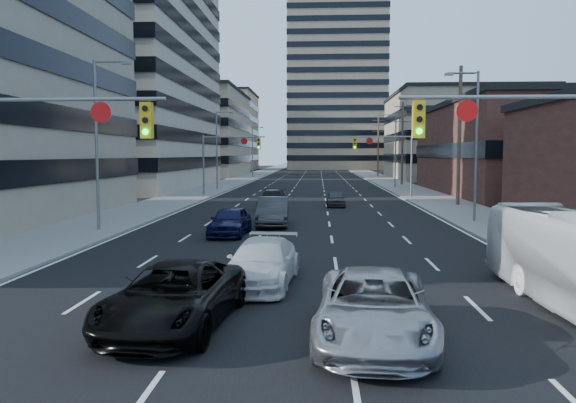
% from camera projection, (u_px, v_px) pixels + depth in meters
% --- Properties ---
extents(ground, '(400.00, 400.00, 0.00)m').
position_uv_depth(ground, '(249.00, 402.00, 9.33)').
color(ground, black).
rests_on(ground, ground).
extents(road_surface, '(18.00, 300.00, 0.02)m').
position_uv_depth(road_surface, '(314.00, 171.00, 138.69)').
color(road_surface, black).
rests_on(road_surface, ground).
extents(sidewalk_left, '(5.00, 300.00, 0.15)m').
position_uv_depth(sidewalk_left, '(267.00, 171.00, 139.30)').
color(sidewalk_left, slate).
rests_on(sidewalk_left, ground).
extents(sidewalk_right, '(5.00, 300.00, 0.15)m').
position_uv_depth(sidewalk_right, '(360.00, 171.00, 138.07)').
color(sidewalk_right, slate).
rests_on(sidewalk_right, ground).
extents(office_left_mid, '(26.00, 34.00, 28.00)m').
position_uv_depth(office_left_mid, '(91.00, 74.00, 69.31)').
color(office_left_mid, '#ADA089').
rests_on(office_left_mid, ground).
extents(office_left_far, '(20.00, 30.00, 16.00)m').
position_uv_depth(office_left_far, '(190.00, 134.00, 109.45)').
color(office_left_far, gray).
rests_on(office_left_far, ground).
extents(storefront_right_mid, '(20.00, 30.00, 9.00)m').
position_uv_depth(storefront_right_mid, '(542.00, 151.00, 57.42)').
color(storefront_right_mid, '#472119').
rests_on(storefront_right_mid, ground).
extents(office_right_far, '(22.00, 28.00, 14.00)m').
position_uv_depth(office_right_far, '(459.00, 137.00, 94.97)').
color(office_right_far, gray).
rests_on(office_right_far, ground).
extents(apartment_tower, '(26.00, 26.00, 58.00)m').
position_uv_depth(apartment_tower, '(336.00, 65.00, 155.84)').
color(apartment_tower, gray).
rests_on(apartment_tower, ground).
extents(bg_block_left, '(24.00, 24.00, 20.00)m').
position_uv_depth(bg_block_left, '(209.00, 132.00, 149.30)').
color(bg_block_left, '#ADA089').
rests_on(bg_block_left, ground).
extents(bg_block_right, '(22.00, 22.00, 12.00)m').
position_uv_depth(bg_block_right, '(445.00, 147.00, 136.47)').
color(bg_block_right, gray).
rests_on(bg_block_right, ground).
extents(signal_near_left, '(6.59, 0.33, 6.00)m').
position_uv_depth(signal_near_left, '(40.00, 148.00, 17.33)').
color(signal_near_left, slate).
rests_on(signal_near_left, ground).
extents(signal_near_right, '(6.59, 0.33, 6.00)m').
position_uv_depth(signal_near_right, '(533.00, 147.00, 16.53)').
color(signal_near_right, slate).
rests_on(signal_near_right, ground).
extents(signal_far_left, '(6.09, 0.33, 6.00)m').
position_uv_depth(signal_far_left, '(227.00, 153.00, 54.16)').
color(signal_far_left, slate).
rests_on(signal_far_left, ground).
extents(signal_far_right, '(6.09, 0.33, 6.00)m').
position_uv_depth(signal_far_right, '(387.00, 152.00, 53.33)').
color(signal_far_right, slate).
rests_on(signal_far_right, ground).
extents(utility_pole_block, '(2.20, 0.28, 11.00)m').
position_uv_depth(utility_pole_block, '(459.00, 133.00, 44.02)').
color(utility_pole_block, '#4C3D2D').
rests_on(utility_pole_block, ground).
extents(utility_pole_midblock, '(2.20, 0.28, 11.00)m').
position_uv_depth(utility_pole_midblock, '(402.00, 142.00, 73.87)').
color(utility_pole_midblock, '#4C3D2D').
rests_on(utility_pole_midblock, ground).
extents(utility_pole_distant, '(2.20, 0.28, 11.00)m').
position_uv_depth(utility_pole_distant, '(378.00, 145.00, 103.72)').
color(utility_pole_distant, '#4C3D2D').
rests_on(utility_pole_distant, ground).
extents(streetlight_left_near, '(2.03, 0.22, 9.00)m').
position_uv_depth(streetlight_left_near, '(99.00, 137.00, 29.36)').
color(streetlight_left_near, slate).
rests_on(streetlight_left_near, ground).
extents(streetlight_left_mid, '(2.03, 0.22, 9.00)m').
position_uv_depth(streetlight_left_mid, '(218.00, 146.00, 64.19)').
color(streetlight_left_mid, slate).
rests_on(streetlight_left_mid, ground).
extents(streetlight_left_far, '(2.03, 0.22, 9.00)m').
position_uv_depth(streetlight_left_far, '(253.00, 149.00, 99.02)').
color(streetlight_left_far, slate).
rests_on(streetlight_left_far, ground).
extents(streetlight_right_near, '(2.03, 0.22, 9.00)m').
position_uv_depth(streetlight_right_near, '(474.00, 139.00, 33.23)').
color(streetlight_right_near, slate).
rests_on(streetlight_right_near, ground).
extents(streetlight_right_far, '(2.03, 0.22, 9.00)m').
position_uv_depth(streetlight_right_far, '(394.00, 147.00, 68.06)').
color(streetlight_right_far, slate).
rests_on(streetlight_right_far, ground).
extents(black_pickup, '(2.96, 5.62, 1.51)m').
position_uv_depth(black_pickup, '(174.00, 296.00, 13.34)').
color(black_pickup, black).
rests_on(black_pickup, ground).
extents(white_van, '(2.39, 5.06, 1.43)m').
position_uv_depth(white_van, '(262.00, 263.00, 17.65)').
color(white_van, silver).
rests_on(white_van, ground).
extents(silver_suv, '(2.91, 5.61, 1.51)m').
position_uv_depth(silver_suv, '(374.00, 308.00, 12.34)').
color(silver_suv, '#9D9DA1').
rests_on(silver_suv, ground).
extents(sedan_blue, '(1.95, 4.43, 1.48)m').
position_uv_depth(sedan_blue, '(230.00, 221.00, 28.45)').
color(sedan_blue, black).
rests_on(sedan_blue, ground).
extents(sedan_grey_center, '(1.96, 5.07, 1.65)m').
position_uv_depth(sedan_grey_center, '(273.00, 212.00, 32.35)').
color(sedan_grey_center, '#303133').
rests_on(sedan_grey_center, ground).
extents(sedan_black_far, '(2.08, 5.03, 1.46)m').
position_uv_depth(sedan_black_far, '(273.00, 200.00, 42.04)').
color(sedan_black_far, black).
rests_on(sedan_black_far, ground).
extents(sedan_grey_right, '(1.48, 3.63, 1.23)m').
position_uv_depth(sedan_grey_right, '(336.00, 199.00, 44.30)').
color(sedan_grey_right, '#38383B').
rests_on(sedan_grey_right, ground).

